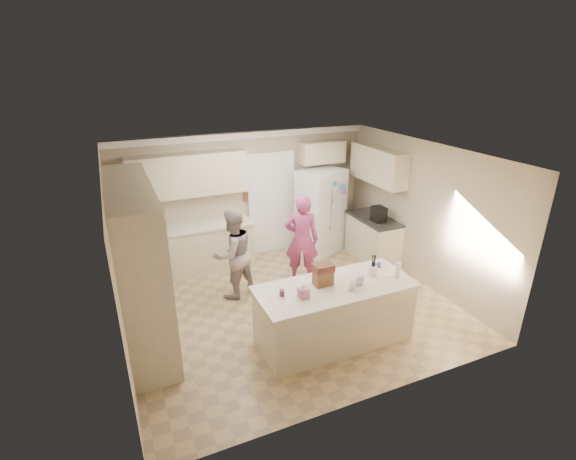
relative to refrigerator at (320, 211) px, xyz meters
name	(u,v)px	position (x,y,z in m)	size (l,w,h in m)	color
floor	(291,306)	(-1.50, -1.82, -0.91)	(5.20, 4.60, 0.02)	tan
ceiling	(291,153)	(-1.50, -1.82, 1.71)	(5.20, 4.60, 0.02)	white
wall_back	(245,196)	(-1.50, 0.49, 0.40)	(5.20, 0.02, 2.60)	tan
wall_front	(375,309)	(-1.50, -4.13, 0.40)	(5.20, 0.02, 2.60)	tan
wall_left	(115,266)	(-4.11, -1.82, 0.40)	(0.02, 4.60, 2.60)	tan
wall_right	(422,213)	(1.11, -1.82, 0.40)	(0.02, 4.60, 2.60)	tan
crown_back	(244,136)	(-1.50, 0.44, 1.63)	(5.20, 0.08, 0.12)	white
pantry_bank	(139,264)	(-3.80, -1.62, 0.28)	(0.60, 2.60, 2.35)	beige
back_base_cab	(196,249)	(-2.65, 0.18, -0.46)	(2.20, 0.60, 0.88)	beige
back_countertop	(195,227)	(-2.65, 0.17, 0.00)	(2.24, 0.63, 0.04)	beige
back_upper_cab	(188,175)	(-2.65, 0.30, 1.00)	(2.20, 0.35, 0.80)	beige
doorway_opening	(271,204)	(-0.95, 0.46, 0.15)	(0.90, 0.06, 2.10)	black
doorway_casing	(272,205)	(-0.95, 0.42, 0.15)	(1.02, 0.03, 2.22)	white
wall_frame_upper	(247,184)	(-1.48, 0.45, 0.65)	(0.15, 0.02, 0.20)	brown
wall_frame_lower	(247,197)	(-1.48, 0.45, 0.38)	(0.15, 0.02, 0.20)	brown
refrigerator	(320,211)	(0.00, 0.00, 0.00)	(0.90, 0.70, 1.80)	white
fridge_seam	(328,217)	(0.00, -0.35, 0.00)	(0.01, 0.02, 1.78)	gray
fridge_dispenser	(320,207)	(-0.22, -0.37, 0.25)	(0.22, 0.03, 0.35)	black
fridge_handle_l	(327,210)	(-0.05, -0.37, 0.15)	(0.02, 0.02, 0.85)	silver
fridge_handle_r	(331,210)	(0.05, -0.37, 0.15)	(0.02, 0.02, 0.85)	silver
over_fridge_cab	(322,152)	(0.15, 0.30, 1.20)	(0.95, 0.35, 0.45)	beige
right_base_cab	(373,239)	(0.80, -0.82, -0.46)	(0.60, 1.20, 0.88)	beige
right_countertop	(374,219)	(0.79, -0.82, 0.00)	(0.63, 1.24, 0.04)	#2D2B28
right_upper_cab	(378,165)	(0.93, -0.62, 1.05)	(0.35, 1.50, 0.70)	beige
coffee_maker	(379,214)	(0.75, -1.02, 0.17)	(0.22, 0.28, 0.30)	black
island_base	(334,315)	(-1.30, -2.92, -0.46)	(2.20, 0.90, 0.88)	beige
island_top	(335,287)	(-1.30, -2.92, 0.00)	(2.28, 0.96, 0.05)	beige
utensil_crock	(373,271)	(-0.65, -2.87, 0.10)	(0.13, 0.13, 0.15)	white
tissue_box	(304,293)	(-1.85, -3.02, 0.10)	(0.13, 0.13, 0.14)	#D46C8F
tissue_plume	(304,285)	(-1.85, -3.02, 0.20)	(0.08, 0.08, 0.08)	white
dollhouse_body	(323,278)	(-1.45, -2.82, 0.14)	(0.26, 0.18, 0.22)	brown
dollhouse_roof	(323,268)	(-1.45, -2.82, 0.30)	(0.28, 0.20, 0.10)	#592D1E
jam_jar	(282,293)	(-2.10, -2.87, 0.07)	(0.07, 0.07, 0.09)	#59263F
greeting_card_a	(352,285)	(-1.15, -3.12, 0.11)	(0.12, 0.01, 0.16)	white
greeting_card_b	(360,281)	(-1.00, -3.07, 0.11)	(0.12, 0.01, 0.16)	silver
water_bottle	(398,270)	(-0.35, -3.07, 0.14)	(0.07, 0.07, 0.24)	silver
shaker_salt	(375,266)	(-0.48, -2.70, 0.07)	(0.05, 0.05, 0.09)	#3C41A1
shaker_pepper	(379,265)	(-0.41, -2.70, 0.07)	(0.05, 0.05, 0.09)	#3C41A1
teen_boy	(233,254)	(-2.26, -1.09, -0.09)	(0.79, 0.61, 1.62)	gray
teen_girl	(302,240)	(-0.96, -1.10, -0.05)	(0.62, 0.41, 1.70)	#B73665
fridge_magnets	(329,217)	(0.00, -0.36, 0.00)	(0.76, 0.02, 1.44)	tan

